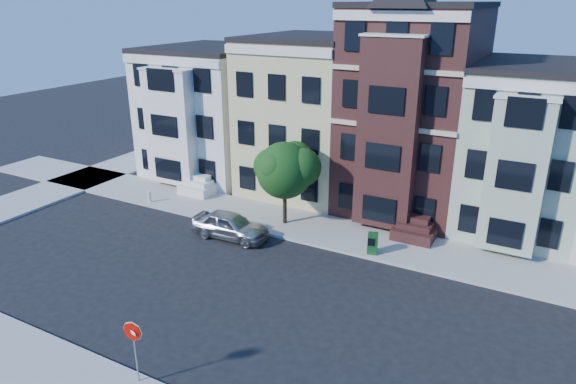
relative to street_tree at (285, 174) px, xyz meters
The scene contains 11 objects.
ground 9.90m from the street_tree, 55.88° to the right, with size 120.00×120.00×0.00m, color black.
far_sidewalk 6.10m from the street_tree, ahead, with size 60.00×4.00×0.15m, color #9E9B93.
house_white 11.91m from the street_tree, 145.35° to the left, with size 8.00×9.00×9.00m, color white.
house_yellow 7.19m from the street_tree, 104.46° to the left, with size 7.00×9.00×10.00m, color #CFC48B.
house_brown 9.01m from the street_tree, 51.95° to the left, with size 7.00×9.00×12.00m, color #381A18.
house_green 13.62m from the street_tree, 29.76° to the left, with size 6.00×9.00×9.00m, color #A5B39B.
street_tree is the anchor object (origin of this frame).
parked_car 4.21m from the street_tree, 121.73° to the right, with size 1.77×4.39×1.50m, color #9D9FA6.
newspaper_box 6.44m from the street_tree, 12.23° to the right, with size 0.51×0.45×1.13m, color #165222.
fire_hydrant 9.71m from the street_tree, behind, with size 0.20×0.20×0.58m, color silver.
stop_sign 14.31m from the street_tree, 81.84° to the right, with size 0.74×0.10×2.68m, color #B50900, non-canonical shape.
Camera 1 is at (8.01, -16.34, 12.40)m, focal length 32.00 mm.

